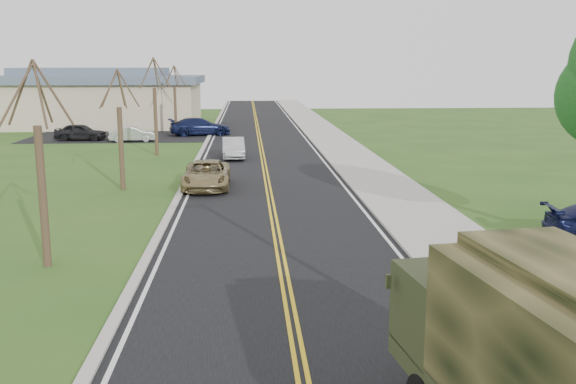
{
  "coord_description": "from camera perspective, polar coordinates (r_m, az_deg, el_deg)",
  "views": [
    {
      "loc": [
        -1.01,
        -8.78,
        5.9
      ],
      "look_at": [
        0.32,
        11.86,
        1.8
      ],
      "focal_mm": 40.0,
      "sensor_mm": 36.0,
      "label": 1
    }
  ],
  "objects": [
    {
      "name": "suv_champagne",
      "position": [
        31.41,
        -7.26,
        1.53
      ],
      "size": [
        2.23,
        4.81,
        1.33
      ],
      "primitive_type": "imported",
      "rotation": [
        0.0,
        0.0,
        0.0
      ],
      "color": "#8E7C50",
      "rests_on": "ground"
    },
    {
      "name": "curb_left",
      "position": [
        49.23,
        -7.33,
        4.3
      ],
      "size": [
        0.3,
        120.0,
        0.1
      ],
      "primitive_type": "cube",
      "color": "#9E998E",
      "rests_on": "ground"
    },
    {
      "name": "commercial_building",
      "position": [
        66.54,
        -16.85,
        7.97
      ],
      "size": [
        25.5,
        21.5,
        5.65
      ],
      "color": "tan",
      "rests_on": "ground"
    },
    {
      "name": "bare_tree_a",
      "position": [
        19.99,
        -21.08,
        1.03
      ],
      "size": [
        1.93,
        2.26,
        6.08
      ],
      "color": "#38281C",
      "rests_on": "ground"
    },
    {
      "name": "lot_car_navy",
      "position": [
        55.4,
        -7.83,
        5.78
      ],
      "size": [
        5.51,
        3.21,
        1.5
      ],
      "primitive_type": "imported",
      "rotation": [
        0.0,
        0.0,
        1.8
      ],
      "color": "#0F1537",
      "rests_on": "ground"
    },
    {
      "name": "road",
      "position": [
        49.15,
        -2.48,
        4.32
      ],
      "size": [
        8.0,
        120.0,
        0.01
      ],
      "primitive_type": "cube",
      "color": "black",
      "rests_on": "ground"
    },
    {
      "name": "bare_tree_d",
      "position": [
        55.21,
        -9.99,
        7.57
      ],
      "size": [
        1.88,
        2.2,
        5.91
      ],
      "color": "#38281C",
      "rests_on": "ground"
    },
    {
      "name": "sidewalk_right",
      "position": [
        49.62,
        4.36,
        4.41
      ],
      "size": [
        3.2,
        120.0,
        0.1
      ],
      "primitive_type": "cube",
      "color": "#9E998E",
      "rests_on": "ground"
    },
    {
      "name": "lot_car_silver",
      "position": [
        51.84,
        -13.65,
        5.02
      ],
      "size": [
        3.72,
        1.67,
        1.18
      ],
      "primitive_type": "imported",
      "rotation": [
        0.0,
        0.0,
        1.69
      ],
      "color": "#B3B3B8",
      "rests_on": "ground"
    },
    {
      "name": "bare_tree_b",
      "position": [
        31.55,
        -14.66,
        4.62
      ],
      "size": [
        1.83,
        2.14,
        5.73
      ],
      "color": "#38281C",
      "rests_on": "ground"
    },
    {
      "name": "curb_right",
      "position": [
        49.4,
        2.35,
        4.42
      ],
      "size": [
        0.3,
        120.0,
        0.12
      ],
      "primitive_type": "cube",
      "color": "#9E998E",
      "rests_on": "ground"
    },
    {
      "name": "bare_tree_c",
      "position": [
        43.31,
        -11.71,
        6.85
      ],
      "size": [
        2.04,
        2.39,
        6.42
      ],
      "color": "#38281C",
      "rests_on": "ground"
    },
    {
      "name": "lot_car_dark",
      "position": [
        53.73,
        -17.96,
        5.09
      ],
      "size": [
        4.07,
        1.85,
        1.35
      ],
      "primitive_type": "imported",
      "rotation": [
        0.0,
        0.0,
        1.51
      ],
      "color": "black",
      "rests_on": "ground"
    },
    {
      "name": "sedan_silver",
      "position": [
        41.45,
        -4.88,
        3.91
      ],
      "size": [
        1.56,
        4.04,
        1.31
      ],
      "primitive_type": "imported",
      "rotation": [
        0.0,
        0.0,
        0.04
      ],
      "color": "silver",
      "rests_on": "ground"
    }
  ]
}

